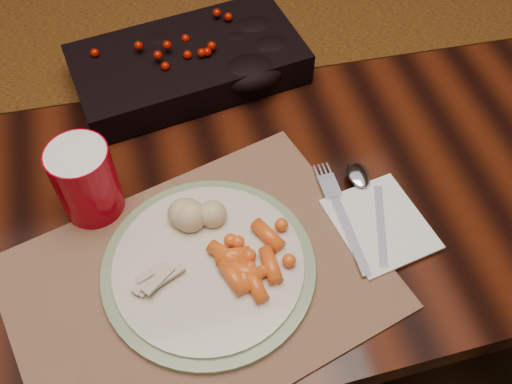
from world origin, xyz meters
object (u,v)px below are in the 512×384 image
object	(u,v)px
centerpiece	(188,59)
red_cup	(86,181)
placemat_main	(198,283)
turkey_shreds	(156,279)
baby_carrots	(248,262)
napkin	(380,224)
mashed_potatoes	(197,212)
dining_table	(209,222)
dinner_plate	(209,267)

from	to	relation	value
centerpiece	red_cup	bearing A→B (deg)	-128.26
placemat_main	turkey_shreds	world-z (taller)	turkey_shreds
centerpiece	baby_carrots	size ratio (longest dim) A/B	3.29
turkey_shreds	napkin	xyz separation A→B (m)	(0.30, 0.02, -0.02)
mashed_potatoes	turkey_shreds	world-z (taller)	mashed_potatoes
centerpiece	baby_carrots	distance (m)	0.38
baby_carrots	red_cup	bearing A→B (deg)	139.20
turkey_shreds	centerpiece	bearing A→B (deg)	73.29
napkin	turkey_shreds	bearing A→B (deg)	173.41
placemat_main	red_cup	xyz separation A→B (m)	(-0.11, 0.15, 0.06)
centerpiece	mashed_potatoes	xyz separation A→B (m)	(-0.04, -0.29, 0.00)
placemat_main	red_cup	world-z (taller)	red_cup
centerpiece	turkey_shreds	xyz separation A→B (m)	(-0.11, -0.37, -0.01)
dining_table	mashed_potatoes	bearing A→B (deg)	-99.17
napkin	red_cup	size ratio (longest dim) A/B	1.20
dining_table	red_cup	bearing A→B (deg)	-133.38
dinner_plate	mashed_potatoes	world-z (taller)	mashed_potatoes
turkey_shreds	red_cup	distance (m)	0.16
dining_table	placemat_main	bearing A→B (deg)	-100.14
baby_carrots	dining_table	bearing A→B (deg)	90.99
centerpiece	baby_carrots	world-z (taller)	centerpiece
centerpiece	turkey_shreds	size ratio (longest dim) A/B	5.37
mashed_potatoes	red_cup	bearing A→B (deg)	150.96
centerpiece	dinner_plate	size ratio (longest dim) A/B	1.33
dining_table	centerpiece	distance (m)	0.42
turkey_shreds	red_cup	world-z (taller)	red_cup
baby_carrots	red_cup	distance (m)	0.24
red_cup	turkey_shreds	bearing A→B (deg)	-66.19
baby_carrots	turkey_shreds	bearing A→B (deg)	176.07
dinner_plate	turkey_shreds	size ratio (longest dim) A/B	4.05
dining_table	baby_carrots	bearing A→B (deg)	-89.01
baby_carrots	mashed_potatoes	distance (m)	0.09
napkin	red_cup	bearing A→B (deg)	150.86
red_cup	baby_carrots	bearing A→B (deg)	-40.80
placemat_main	mashed_potatoes	distance (m)	0.09
mashed_potatoes	dining_table	bearing A→B (deg)	80.83
centerpiece	mashed_potatoes	world-z (taller)	centerpiece
red_cup	napkin	bearing A→B (deg)	-19.64
turkey_shreds	dinner_plate	bearing A→B (deg)	6.80
dining_table	placemat_main	world-z (taller)	placemat_main
turkey_shreds	napkin	bearing A→B (deg)	2.91
mashed_potatoes	turkey_shreds	xyz separation A→B (m)	(-0.07, -0.07, -0.01)
baby_carrots	napkin	world-z (taller)	baby_carrots
centerpiece	napkin	distance (m)	0.40
dinner_plate	placemat_main	bearing A→B (deg)	-140.96
dining_table	mashed_potatoes	size ratio (longest dim) A/B	23.19
centerpiece	dinner_plate	bearing A→B (deg)	-97.08
turkey_shreds	red_cup	size ratio (longest dim) A/B	0.60
dinner_plate	turkey_shreds	bearing A→B (deg)	-173.20
turkey_shreds	baby_carrots	bearing A→B (deg)	-3.93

